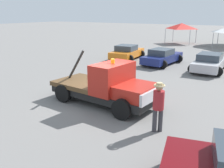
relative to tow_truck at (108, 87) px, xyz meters
name	(u,v)px	position (x,y,z in m)	size (l,w,h in m)	color
ground_plane	(103,103)	(-0.32, 0.03, -0.90)	(160.00, 160.00, 0.00)	slate
tow_truck	(108,87)	(0.00, 0.00, 0.00)	(5.50, 2.66, 2.51)	black
person_near_truck	(158,103)	(3.05, -1.41, 0.22)	(0.42, 0.42, 1.89)	#38383D
parked_car_orange	(127,52)	(-5.00, 11.07, -0.25)	(2.71, 4.50, 1.34)	orange
parked_car_navy	(162,57)	(-1.30, 10.48, -0.25)	(2.64, 4.72, 1.34)	navy
parked_car_silver	(210,62)	(2.62, 10.15, -0.25)	(2.42, 4.86, 1.34)	#B7B7BC
canopy_tent_red	(182,26)	(-4.38, 25.82, 1.51)	(3.44, 3.44, 2.81)	#9E9EA3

